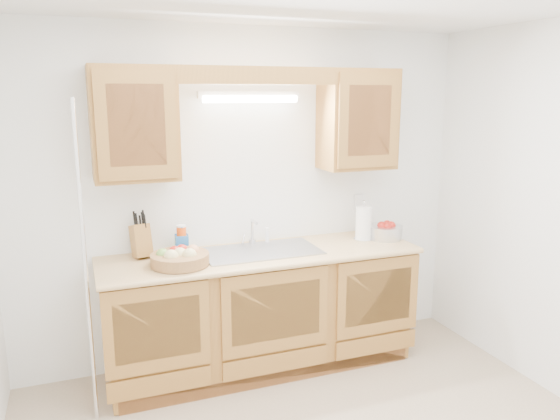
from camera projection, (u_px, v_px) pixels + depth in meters
name	position (u px, v px, depth m)	size (l,w,h in m)	color
room	(337.00, 249.00, 2.77)	(3.52, 3.50, 2.50)	tan
base_cabinets	(261.00, 311.00, 4.04)	(2.20, 0.60, 0.86)	#A46D30
countertop	(262.00, 255.00, 3.93)	(2.30, 0.63, 0.04)	tan
upper_cabinet_left	(134.00, 124.00, 3.58)	(0.55, 0.33, 0.75)	#A46D30
upper_cabinet_right	(357.00, 119.00, 4.16)	(0.55, 0.33, 0.75)	#A46D30
valance	(260.00, 75.00, 3.67)	(2.20, 0.05, 0.12)	#A46D30
fluorescent_fixture	(250.00, 97.00, 3.91)	(0.76, 0.08, 0.08)	white
sink	(261.00, 261.00, 3.96)	(0.84, 0.46, 0.36)	#9E9EA3
wire_shelf_pole	(85.00, 268.00, 3.26)	(0.03, 0.03, 2.00)	silver
outlet_plate	(359.00, 201.00, 4.48)	(0.08, 0.01, 0.12)	white
fruit_basket	(180.00, 257.00, 3.62)	(0.46, 0.46, 0.12)	olive
knife_block	(141.00, 240.00, 3.80)	(0.15, 0.21, 0.34)	#A46D30
orange_canister	(182.00, 239.00, 3.88)	(0.08, 0.08, 0.21)	#EB4A0D
soap_bottle	(182.00, 240.00, 3.89)	(0.09, 0.09, 0.20)	#2468B5
sponge	(180.00, 249.00, 3.97)	(0.12, 0.10, 0.02)	#CC333F
paper_towel	(364.00, 224.00, 4.24)	(0.15, 0.15, 0.31)	silver
apple_bowl	(385.00, 231.00, 4.28)	(0.33, 0.33, 0.14)	silver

